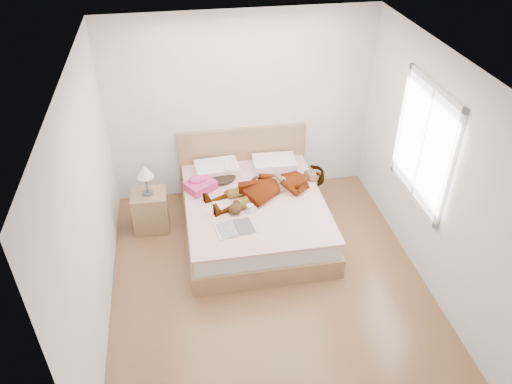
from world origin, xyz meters
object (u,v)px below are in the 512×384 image
(towel, at_px, (200,184))
(nightstand, at_px, (150,208))
(coffee_mug, at_px, (251,208))
(woman, at_px, (270,184))
(phone, at_px, (227,168))
(bed, at_px, (254,211))
(magazine, at_px, (236,228))
(plush_toy, at_px, (235,208))

(towel, height_order, nightstand, nightstand)
(coffee_mug, bearing_deg, nightstand, 155.75)
(woman, bearing_deg, phone, -146.57)
(bed, relative_size, coffee_mug, 15.50)
(woman, height_order, magazine, woman)
(woman, xyz_separation_m, bed, (-0.22, -0.07, -0.35))
(towel, xyz_separation_m, nightstand, (-0.67, -0.04, -0.27))
(phone, relative_size, magazine, 0.18)
(phone, height_order, nightstand, nightstand)
(phone, height_order, bed, bed)
(bed, height_order, towel, bed)
(phone, height_order, plush_toy, phone)
(bed, distance_m, coffee_mug, 0.44)
(nightstand, bearing_deg, towel, 3.36)
(bed, height_order, magazine, bed)
(bed, relative_size, magazine, 4.17)
(magazine, height_order, nightstand, nightstand)
(woman, relative_size, coffee_mug, 12.73)
(towel, height_order, magazine, towel)
(woman, bearing_deg, towel, -120.94)
(magazine, height_order, plush_toy, plush_toy)
(plush_toy, bearing_deg, towel, 124.14)
(magazine, relative_size, nightstand, 0.52)
(coffee_mug, bearing_deg, phone, 103.22)
(towel, xyz_separation_m, magazine, (0.34, -0.90, -0.07))
(plush_toy, bearing_deg, nightstand, 153.26)
(nightstand, bearing_deg, bed, -10.04)
(coffee_mug, height_order, nightstand, nightstand)
(towel, bearing_deg, nightstand, -176.64)
(bed, height_order, coffee_mug, bed)
(phone, xyz_separation_m, nightstand, (-1.05, -0.23, -0.36))
(towel, bearing_deg, phone, 26.95)
(woman, height_order, bed, bed)
(coffee_mug, bearing_deg, woman, 51.33)
(magazine, bearing_deg, bed, 62.97)
(woman, height_order, coffee_mug, woman)
(coffee_mug, bearing_deg, towel, 133.71)
(bed, distance_m, towel, 0.78)
(phone, height_order, magazine, phone)
(woman, height_order, towel, woman)
(plush_toy, bearing_deg, magazine, -97.36)
(magazine, bearing_deg, nightstand, 139.65)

